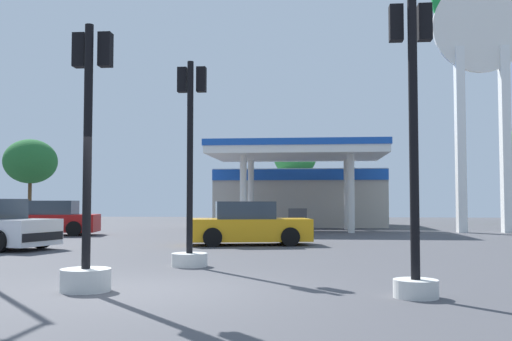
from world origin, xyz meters
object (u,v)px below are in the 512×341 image
object	(u,v)px
car_2	(249,225)
traffic_signal_1	(87,210)
tree_1	(295,158)
traffic_signal_3	(414,175)
station_pole_sign	(481,50)
tree_0	(30,161)
traffic_signal_0	(190,198)
car_1	(49,220)

from	to	relation	value
car_2	traffic_signal_1	world-z (taller)	traffic_signal_1
traffic_signal_1	tree_1	xyz separation A→B (m)	(2.46, 29.56, 3.02)
car_2	traffic_signal_3	bearing A→B (deg)	-70.55
station_pole_sign	tree_0	size ratio (longest dim) A/B	2.31
car_2	tree_1	world-z (taller)	tree_1
traffic_signal_3	tree_1	world-z (taller)	tree_1
car_2	tree_1	xyz separation A→B (m)	(0.96, 19.22, 3.67)
car_2	traffic_signal_1	bearing A→B (deg)	-98.27
traffic_signal_0	tree_1	bearing A→B (deg)	86.57
traffic_signal_3	tree_0	distance (m)	36.60
station_pole_sign	car_2	size ratio (longest dim) A/B	3.09
car_1	car_2	world-z (taller)	car_1
station_pole_sign	tree_0	world-z (taller)	station_pole_sign
car_1	traffic_signal_1	world-z (taller)	traffic_signal_1
car_1	traffic_signal_0	size ratio (longest dim) A/B	0.95
station_pole_sign	traffic_signal_0	world-z (taller)	station_pole_sign
traffic_signal_0	traffic_signal_3	size ratio (longest dim) A/B	1.00
traffic_signal_3	tree_0	bearing A→B (deg)	125.12
tree_0	station_pole_sign	bearing A→B (deg)	-21.34
car_1	traffic_signal_1	xyz separation A→B (m)	(7.61, -15.04, 0.63)
car_2	tree_1	bearing A→B (deg)	87.15
station_pole_sign	traffic_signal_1	world-z (taller)	station_pole_sign
traffic_signal_1	traffic_signal_3	bearing A→B (deg)	-1.31
tree_1	traffic_signal_0	bearing A→B (deg)	-93.43
station_pole_sign	tree_1	size ratio (longest dim) A/B	2.36
traffic_signal_3	tree_1	bearing A→B (deg)	95.27
traffic_signal_1	tree_0	bearing A→B (deg)	118.00
tree_0	traffic_signal_3	bearing A→B (deg)	-54.88
tree_1	car_1	bearing A→B (deg)	-124.74
station_pole_sign	tree_0	xyz separation A→B (m)	(-27.37, 10.69, -4.35)
traffic_signal_3	tree_0	xyz separation A→B (m)	(-21.01, 29.88, 2.35)
traffic_signal_0	traffic_signal_1	bearing A→B (deg)	-103.67
tree_0	tree_1	bearing A→B (deg)	-0.63
traffic_signal_0	tree_0	size ratio (longest dim) A/B	0.80
car_1	tree_0	world-z (taller)	tree_0
station_pole_sign	traffic_signal_1	xyz separation A→B (m)	(-11.55, -19.07, -7.25)
car_2	station_pole_sign	bearing A→B (deg)	41.01
traffic_signal_0	tree_1	distance (m)	26.02
car_1	traffic_signal_3	world-z (taller)	traffic_signal_3
car_1	traffic_signal_3	size ratio (longest dim) A/B	0.94
car_1	traffic_signal_1	distance (m)	16.87
car_1	tree_1	world-z (taller)	tree_1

